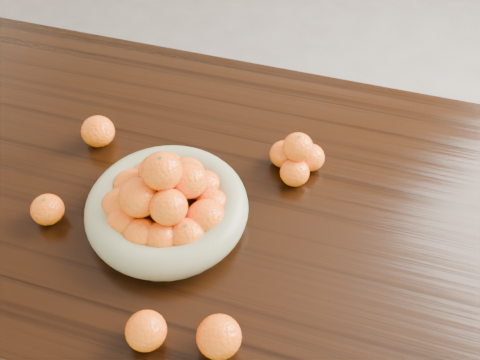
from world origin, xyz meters
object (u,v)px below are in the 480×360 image
(loose_orange_0, at_px, (48,210))
(fruit_bowl, at_px, (166,204))
(orange_pyramid, at_px, (297,158))
(dining_table, at_px, (253,222))

(loose_orange_0, bearing_deg, fruit_bowl, 16.76)
(fruit_bowl, bearing_deg, orange_pyramid, 43.17)
(orange_pyramid, bearing_deg, loose_orange_0, -148.54)
(orange_pyramid, distance_m, loose_orange_0, 0.58)
(fruit_bowl, relative_size, orange_pyramid, 2.69)
(dining_table, relative_size, orange_pyramid, 15.13)
(fruit_bowl, xyz_separation_m, orange_pyramid, (0.24, 0.23, -0.01))
(fruit_bowl, distance_m, orange_pyramid, 0.33)
(loose_orange_0, bearing_deg, orange_pyramid, 31.46)
(dining_table, xyz_separation_m, orange_pyramid, (0.07, 0.12, 0.13))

